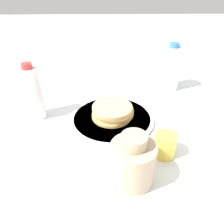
# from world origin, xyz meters

# --- Properties ---
(ground_plane) EXTENTS (4.00, 4.00, 0.00)m
(ground_plane) POSITION_xyz_m (0.00, 0.00, 0.00)
(ground_plane) COLOR white
(plate) EXTENTS (0.29, 0.29, 0.01)m
(plate) POSITION_xyz_m (-0.01, -0.03, 0.01)
(plate) COLOR white
(plate) RESTS_ON ground_plane
(pancake_stack) EXTENTS (0.14, 0.14, 0.04)m
(pancake_stack) POSITION_xyz_m (-0.01, -0.02, 0.03)
(pancake_stack) COLOR #D5B667
(pancake_stack) RESTS_ON plate
(juice_glass) EXTENTS (0.06, 0.06, 0.07)m
(juice_glass) POSITION_xyz_m (0.13, -0.20, 0.03)
(juice_glass) COLOR yellow
(juice_glass) RESTS_ON ground_plane
(cream_jug) EXTENTS (0.11, 0.11, 0.14)m
(cream_jug) POSITION_xyz_m (0.03, -0.28, 0.06)
(cream_jug) COLOR tan
(cream_jug) RESTS_ON ground_plane
(water_bottle_near) EXTENTS (0.07, 0.07, 0.20)m
(water_bottle_near) POSITION_xyz_m (-0.28, 0.00, 0.09)
(water_bottle_near) COLOR white
(water_bottle_near) RESTS_ON ground_plane
(water_bottle_mid) EXTENTS (0.08, 0.08, 0.20)m
(water_bottle_mid) POSITION_xyz_m (0.24, 0.21, 0.09)
(water_bottle_mid) COLOR silver
(water_bottle_mid) RESTS_ON ground_plane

